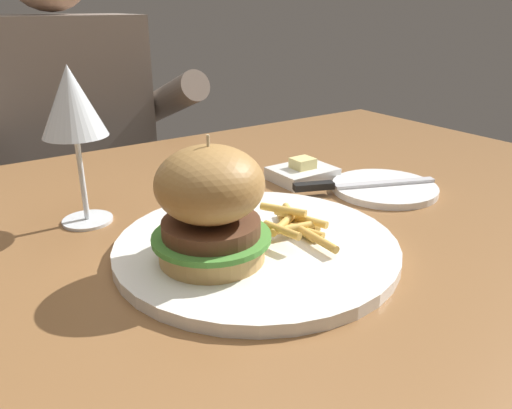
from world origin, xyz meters
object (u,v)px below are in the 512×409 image
Objects in this scene: burger_sandwich at (210,205)px; main_plate at (256,247)px; wine_glass at (72,106)px; table_knife at (353,185)px; butter_dish at (302,173)px; diner_person at (78,192)px; bread_plate at (384,188)px.

main_plate is at bearing 6.59° from burger_sandwich.
wine_glass reaches higher than table_knife.
butter_dish is 0.69m from diner_person.
main_plate is 0.26m from butter_dish.
wine_glass reaches higher than butter_dish.
bread_plate is at bearing 11.41° from main_plate.
diner_person is (-0.22, 0.73, -0.19)m from table_knife.
diner_person is (0.07, 0.81, -0.25)m from burger_sandwich.
wine_glass reaches higher than bread_plate.
bread_plate is 0.05m from table_knife.
butter_dish is (0.33, -0.03, -0.14)m from wine_glass.
wine_glass is at bearing 109.27° from burger_sandwich.
table_knife is at bearing 158.14° from bread_plate.
bread_plate is 1.63× the size of butter_dish.
burger_sandwich is 0.32m from butter_dish.
wine_glass is (-0.13, 0.19, 0.14)m from main_plate.
wine_glass is 0.45m from bread_plate.
main_plate is at bearing -161.85° from table_knife.
burger_sandwich is at bearing -173.41° from main_plate.
burger_sandwich is 0.30m from table_knife.
burger_sandwich is 0.35m from bread_plate.
bread_plate is (0.33, 0.06, -0.07)m from burger_sandwich.
main_plate is 1.61× the size of wine_glass.
bread_plate is at bearing -19.08° from wine_glass.
bread_plate is at bearing -70.46° from diner_person.
burger_sandwich is at bearing -169.46° from bread_plate.
main_plate is at bearing -55.89° from wine_glass.
butter_dish is (-0.02, 0.09, -0.00)m from table_knife.
bread_plate is at bearing -21.86° from table_knife.
main_plate is at bearing -168.59° from bread_plate.
butter_dish is (0.20, 0.17, 0.00)m from main_plate.
table_knife reaches higher than bread_plate.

